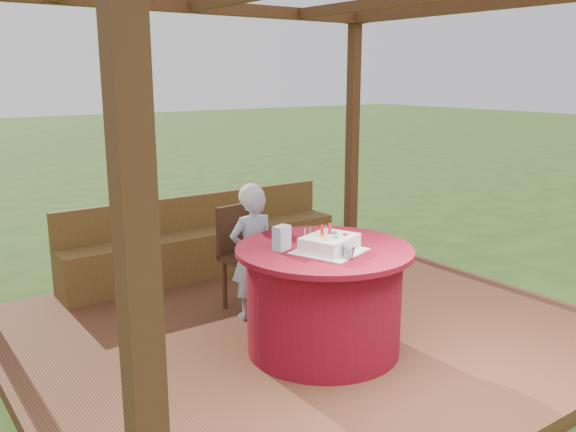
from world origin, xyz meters
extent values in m
plane|color=#2B4A18|center=(0.00, 0.00, 0.00)|extent=(60.00, 60.00, 0.00)
cube|color=brown|center=(0.00, 0.00, 0.06)|extent=(4.50, 4.00, 0.12)
cube|color=brown|center=(-2.13, -1.88, 1.42)|extent=(0.12, 0.12, 2.60)
cube|color=brown|center=(2.13, 1.88, 1.42)|extent=(0.12, 0.12, 2.60)
cube|color=brown|center=(0.00, 1.88, 2.78)|extent=(4.50, 0.14, 0.12)
cube|color=brown|center=(2.13, 0.00, 2.78)|extent=(0.14, 4.00, 0.12)
cube|color=brown|center=(0.00, 1.70, 0.34)|extent=(3.00, 0.42, 0.45)
cube|color=brown|center=(0.00, 1.88, 0.75)|extent=(3.00, 0.06, 0.35)
cylinder|color=maroon|center=(-0.16, -0.43, 0.50)|extent=(1.13, 1.13, 0.76)
cylinder|color=maroon|center=(-0.16, -0.43, 0.90)|extent=(1.29, 1.29, 0.04)
cube|color=#3D2213|center=(-0.13, 0.57, 0.58)|extent=(0.53, 0.53, 0.05)
cylinder|color=#3D2213|center=(-0.28, 0.36, 0.35)|extent=(0.04, 0.04, 0.46)
cylinder|color=#3D2213|center=(0.08, 0.42, 0.35)|extent=(0.04, 0.04, 0.46)
cylinder|color=#3D2213|center=(-0.35, 0.72, 0.35)|extent=(0.04, 0.04, 0.46)
cylinder|color=#3D2213|center=(0.02, 0.78, 0.35)|extent=(0.04, 0.04, 0.46)
cube|color=#3D2213|center=(-0.17, 0.78, 0.80)|extent=(0.46, 0.12, 0.45)
imported|color=#8EADD3|center=(-0.25, 0.42, 0.67)|extent=(0.42, 0.29, 1.11)
sphere|color=white|center=(-0.25, 0.42, 1.17)|extent=(0.21, 0.21, 0.21)
cube|color=white|center=(-0.20, -0.53, 0.92)|extent=(0.55, 0.55, 0.01)
cube|color=white|center=(-0.20, -0.53, 0.98)|extent=(0.46, 0.41, 0.11)
cylinder|color=red|center=(-0.23, -0.49, 1.07)|extent=(0.03, 0.03, 0.08)
cylinder|color=red|center=(-0.16, -0.49, 1.07)|extent=(0.03, 0.03, 0.08)
sphere|color=yellow|center=(-0.30, -0.59, 1.04)|extent=(0.04, 0.04, 0.04)
sphere|color=green|center=(-0.20, -0.60, 1.04)|extent=(0.04, 0.04, 0.04)
sphere|color=red|center=(-0.10, -0.58, 1.04)|extent=(0.04, 0.04, 0.04)
sphere|color=orange|center=(-0.26, -0.51, 1.04)|extent=(0.04, 0.04, 0.04)
sphere|color=blue|center=(-0.13, -0.50, 1.04)|extent=(0.04, 0.04, 0.04)
cube|color=#BF7BAA|center=(-0.45, -0.30, 1.00)|extent=(0.14, 0.11, 0.18)
imported|color=white|center=(-0.21, -0.74, 0.96)|extent=(0.12, 0.12, 0.09)
camera|label=1|loc=(-2.84, -3.72, 2.14)|focal=38.00mm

